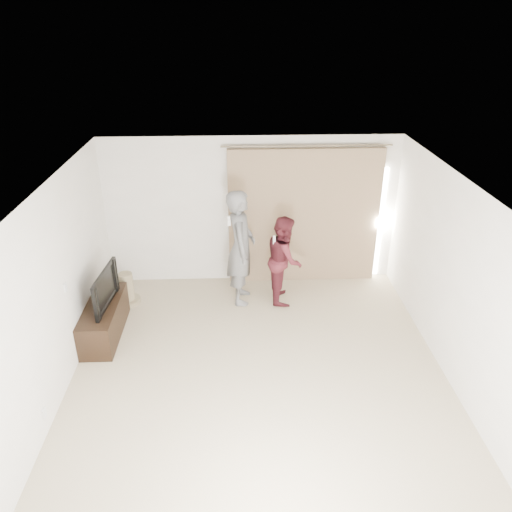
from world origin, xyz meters
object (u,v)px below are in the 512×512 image
Objects in this scene: tv_console at (104,320)px; tv at (99,288)px; person_man at (241,247)px; person_woman at (284,259)px.

tv is (0.00, 0.00, 0.54)m from tv_console.
tv_console is 1.40× the size of tv.
person_man is (2.07, 0.94, 0.71)m from tv_console.
person_man is at bearing 24.48° from tv_console.
tv_console is at bearing -155.52° from person_man.
tv is at bearing -155.52° from person_man.
person_man is at bearing -60.17° from tv.
person_man is 0.74m from person_woman.
tv_console is 0.54m from tv.
person_woman is (0.71, 0.00, -0.22)m from person_man.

